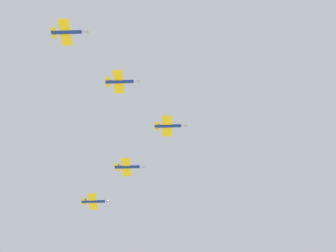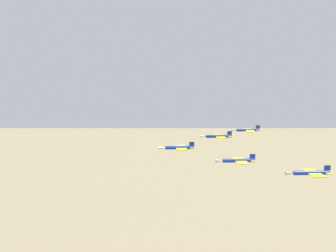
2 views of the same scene
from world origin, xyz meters
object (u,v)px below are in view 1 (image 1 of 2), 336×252
at_px(jet_starboard_outer, 67,32).
at_px(jet_lead, 169,126).
at_px(jet_starboard_inner, 120,82).
at_px(jet_port_outer, 94,201).
at_px(jet_port_inner, 128,167).

bearing_deg(jet_starboard_outer, jet_lead, 137.67).
bearing_deg(jet_starboard_inner, jet_starboard_outer, -41.57).
bearing_deg(jet_port_outer, jet_starboard_inner, 16.47).
distance_m(jet_port_inner, jet_port_outer, 25.95).
relative_size(jet_port_inner, jet_starboard_outer, 1.00).
relative_size(jet_port_outer, jet_starboard_outer, 1.00).
xyz_separation_m(jet_port_inner, jet_port_outer, (-7.33, -24.88, 0.77)).
relative_size(jet_lead, jet_starboard_inner, 1.00).
relative_size(jet_lead, jet_starboard_outer, 1.00).
distance_m(jet_lead, jet_port_inner, 26.57).
height_order(jet_port_outer, jet_starboard_outer, jet_port_outer).
bearing_deg(jet_port_inner, jet_lead, 43.08).
height_order(jet_port_inner, jet_port_outer, jet_port_outer).
distance_m(jet_starboard_inner, jet_port_outer, 60.71).
xyz_separation_m(jet_port_inner, jet_starboard_outer, (58.48, 16.27, 0.30)).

